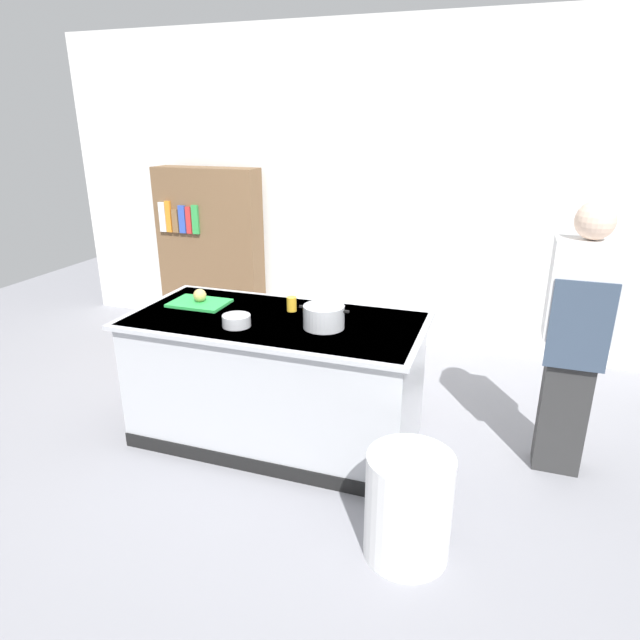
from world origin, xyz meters
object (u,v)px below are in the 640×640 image
at_px(mixing_bowl, 236,321).
at_px(bookshelf, 211,251).
at_px(juice_cup, 292,304).
at_px(trash_bin, 408,506).
at_px(stock_pot, 324,317).
at_px(onion, 200,295).
at_px(person_chef, 575,336).

height_order(mixing_bowl, bookshelf, bookshelf).
bearing_deg(juice_cup, mixing_bowl, -119.69).
bearing_deg(juice_cup, trash_bin, -44.28).
relative_size(stock_pot, mixing_bowl, 1.81).
bearing_deg(juice_cup, onion, -173.56).
distance_m(trash_bin, person_chef, 1.47).
bearing_deg(bookshelf, onion, -62.37).
bearing_deg(onion, juice_cup, 6.44).
xyz_separation_m(mixing_bowl, trash_bin, (1.25, -0.61, -0.65)).
relative_size(mixing_bowl, trash_bin, 0.31).
xyz_separation_m(onion, juice_cup, (0.67, 0.08, -0.02)).
distance_m(person_chef, bookshelf, 3.70).
bearing_deg(stock_pot, mixing_bowl, -163.59).
bearing_deg(mixing_bowl, stock_pot, 16.41).
height_order(person_chef, bookshelf, person_chef).
relative_size(stock_pot, juice_cup, 3.28).
bearing_deg(onion, person_chef, 3.66).
relative_size(onion, juice_cup, 0.93).
bearing_deg(mixing_bowl, juice_cup, 60.31).
height_order(stock_pot, bookshelf, bookshelf).
distance_m(onion, stock_pot, 1.00).
height_order(onion, juice_cup, onion).
distance_m(stock_pot, person_chef, 1.53).
xyz_separation_m(trash_bin, person_chef, (0.78, 1.08, 0.62)).
bearing_deg(bookshelf, person_chef, -24.54).
distance_m(onion, bookshelf, 1.92).
height_order(onion, stock_pot, stock_pot).
bearing_deg(stock_pot, person_chef, 11.93).
xyz_separation_m(stock_pot, person_chef, (1.49, 0.32, -0.06)).
bearing_deg(person_chef, mixing_bowl, 93.89).
height_order(trash_bin, person_chef, person_chef).
bearing_deg(trash_bin, juice_cup, 135.72).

